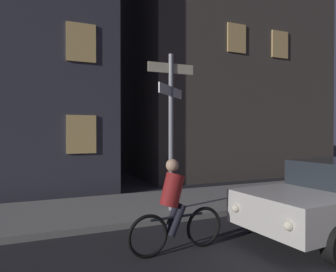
{
  "coord_description": "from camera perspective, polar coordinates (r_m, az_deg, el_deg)",
  "views": [
    {
      "loc": [
        -4.24,
        -1.49,
        2.06
      ],
      "look_at": [
        -1.41,
        5.09,
        1.98
      ],
      "focal_mm": 32.65,
      "sensor_mm": 36.0,
      "label": 1
    }
  ],
  "objects": [
    {
      "name": "signpost",
      "position": [
        7.57,
        0.57,
        3.22
      ],
      "size": [
        1.21,
        1.08,
        3.85
      ],
      "color": "gray",
      "rests_on": "sidewalk_kerb"
    },
    {
      "name": "sidewalk_kerb",
      "position": [
        9.1,
        5.25,
        -11.96
      ],
      "size": [
        40.0,
        3.02,
        0.14
      ],
      "primitive_type": "cube",
      "color": "gray",
      "rests_on": "ground_plane"
    },
    {
      "name": "building_right_block",
      "position": [
        18.05,
        7.76,
        18.21
      ],
      "size": [
        9.34,
        8.27,
        15.0
      ],
      "color": "#4C443D",
      "rests_on": "ground_plane"
    },
    {
      "name": "cyclist",
      "position": [
        5.37,
        1.27,
        -13.48
      ],
      "size": [
        1.82,
        0.35,
        1.61
      ],
      "color": "black",
      "rests_on": "ground_plane"
    }
  ]
}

